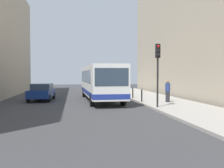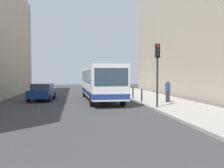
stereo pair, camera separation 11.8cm
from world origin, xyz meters
name	(u,v)px [view 2 (the right image)]	position (x,y,z in m)	size (l,w,h in m)	color
ground_plane	(99,105)	(0.00, 0.00, 0.00)	(80.00, 80.00, 0.00)	#38383A
sidewalk	(169,103)	(5.40, 0.00, 0.07)	(4.40, 40.00, 0.15)	#9E9991
building_right	(216,16)	(11.50, 4.00, 7.78)	(7.00, 32.00, 15.55)	#B2A38C
bus	(100,81)	(0.45, 3.35, 1.73)	(2.87, 11.09, 3.00)	white
car_beside_bus	(42,91)	(-4.58, 4.25, 0.78)	(2.07, 4.50, 1.48)	navy
car_behind_bus	(96,86)	(1.04, 14.71, 0.78)	(1.90, 4.42, 1.48)	silver
traffic_light	(157,63)	(3.55, -2.84, 3.01)	(0.28, 0.33, 4.10)	black
bollard_near	(142,95)	(3.45, 0.66, 0.62)	(0.11, 0.11, 0.95)	black
bollard_mid	(133,93)	(3.45, 3.72, 0.62)	(0.11, 0.11, 0.95)	black
bollard_far	(126,91)	(3.45, 6.78, 0.62)	(0.11, 0.11, 0.95)	black
pedestrian_near_signal	(168,91)	(5.32, -0.01, 0.99)	(0.38, 0.38, 1.69)	#26262D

